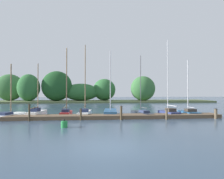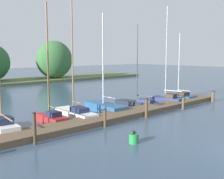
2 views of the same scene
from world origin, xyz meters
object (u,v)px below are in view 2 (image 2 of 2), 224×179
(mooring_piling_2, at_px, (105,118))
(mooring_piling_4, at_px, (183,103))
(sailboat_2, at_px, (50,115))
(mooring_piling_1, at_px, (35,128))
(sailboat_5, at_px, (139,102))
(sailboat_7, at_px, (179,96))
(mooring_piling_3, at_px, (146,108))
(sailboat_3, at_px, (75,112))
(sailboat_6, at_px, (166,99))
(sailboat_1, at_px, (2,125))
(sailboat_4, at_px, (104,106))
(mooring_piling_5, at_px, (213,96))
(channel_buoy_0, at_px, (134,138))

(mooring_piling_2, relative_size, mooring_piling_4, 1.14)
(sailboat_2, distance_m, mooring_piling_4, 10.43)
(mooring_piling_1, distance_m, mooring_piling_2, 4.55)
(sailboat_5, relative_size, sailboat_7, 1.08)
(mooring_piling_2, distance_m, mooring_piling_3, 3.74)
(sailboat_3, xyz_separation_m, mooring_piling_3, (3.58, -3.36, 0.27))
(sailboat_6, distance_m, sailboat_7, 2.45)
(sailboat_1, bearing_deg, sailboat_4, -81.09)
(sailboat_3, bearing_deg, sailboat_6, -92.69)
(sailboat_7, bearing_deg, mooring_piling_2, 102.49)
(sailboat_6, distance_m, mooring_piling_4, 2.71)
(sailboat_2, bearing_deg, mooring_piling_5, -102.47)
(mooring_piling_2, bearing_deg, sailboat_6, 13.70)
(sailboat_2, bearing_deg, sailboat_6, -94.52)
(sailboat_1, xyz_separation_m, sailboat_7, (16.54, -0.55, -0.06))
(channel_buoy_0, bearing_deg, sailboat_7, 24.35)
(mooring_piling_1, bearing_deg, sailboat_5, 15.91)
(mooring_piling_1, bearing_deg, sailboat_3, 35.85)
(sailboat_1, distance_m, sailboat_3, 5.03)
(sailboat_2, distance_m, sailboat_4, 4.84)
(mooring_piling_3, xyz_separation_m, mooring_piling_5, (9.26, -0.11, -0.16))
(mooring_piling_5, bearing_deg, sailboat_1, 169.71)
(mooring_piling_4, bearing_deg, sailboat_3, 156.09)
(sailboat_6, bearing_deg, mooring_piling_4, 143.17)
(sailboat_6, height_order, channel_buoy_0, sailboat_6)
(sailboat_6, xyz_separation_m, mooring_piling_2, (-9.24, -2.25, 0.14))
(mooring_piling_2, xyz_separation_m, mooring_piling_5, (13.00, -0.16, -0.05))
(sailboat_6, xyz_separation_m, mooring_piling_3, (-5.50, -2.30, 0.25))
(sailboat_3, distance_m, sailboat_7, 11.54)
(mooring_piling_2, relative_size, mooring_piling_3, 0.82)
(sailboat_6, bearing_deg, mooring_piling_5, -133.63)
(sailboat_7, distance_m, mooring_piling_2, 11.95)
(mooring_piling_1, bearing_deg, sailboat_4, 25.49)
(sailboat_1, distance_m, mooring_piling_1, 3.21)
(sailboat_2, xyz_separation_m, mooring_piling_2, (1.83, -3.14, 0.05))
(sailboat_1, xyz_separation_m, mooring_piling_2, (4.87, -3.09, 0.15))
(mooring_piling_4, bearing_deg, mooring_piling_2, 178.65)
(sailboat_4, xyz_separation_m, sailboat_5, (3.45, -0.46, -0.08))
(mooring_piling_3, xyz_separation_m, mooring_piling_4, (4.32, -0.14, -0.18))
(sailboat_2, height_order, channel_buoy_0, sailboat_2)
(mooring_piling_4, height_order, channel_buoy_0, mooring_piling_4)
(sailboat_1, bearing_deg, sailboat_5, -84.35)
(sailboat_1, distance_m, sailboat_4, 7.88)
(sailboat_2, xyz_separation_m, sailboat_6, (11.06, -0.89, -0.09))
(mooring_piling_1, bearing_deg, sailboat_7, 9.19)
(sailboat_5, relative_size, sailboat_6, 0.81)
(mooring_piling_4, bearing_deg, sailboat_4, 143.82)
(sailboat_1, relative_size, sailboat_6, 0.68)
(mooring_piling_3, xyz_separation_m, channel_buoy_0, (-4.67, -3.12, -0.42))
(sailboat_7, relative_size, mooring_piling_1, 3.99)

